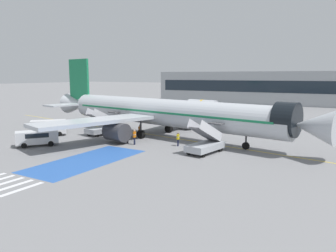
# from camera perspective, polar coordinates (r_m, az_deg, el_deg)

# --- Properties ---
(ground_plane) EXTENTS (600.00, 600.00, 0.00)m
(ground_plane) POSITION_cam_1_polar(r_m,az_deg,el_deg) (44.42, 0.95, -2.00)
(ground_plane) COLOR slate
(apron_leadline_yellow) EXTENTS (77.69, 12.89, 0.01)m
(apron_leadline_yellow) POSITION_cam_1_polar(r_m,az_deg,el_deg) (44.89, -0.61, -1.88)
(apron_leadline_yellow) COLOR gold
(apron_leadline_yellow) RESTS_ON ground_plane
(apron_stand_patch_blue) EXTENTS (5.36, 12.75, 0.01)m
(apron_stand_patch_blue) POSITION_cam_1_polar(r_m,az_deg,el_deg) (33.43, -13.96, -5.86)
(apron_stand_patch_blue) COLOR #2856A8
(apron_stand_patch_blue) RESTS_ON ground_plane
(apron_walkway_bar_2) EXTENTS (0.44, 3.60, 0.01)m
(apron_walkway_bar_2) POSITION_cam_1_polar(r_m,az_deg,el_deg) (28.80, -26.85, -8.94)
(apron_walkway_bar_2) COLOR silver
(apron_walkway_bar_2) RESTS_ON ground_plane
(apron_walkway_bar_3) EXTENTS (0.44, 3.60, 0.01)m
(apron_walkway_bar_3) POSITION_cam_1_polar(r_m,az_deg,el_deg) (27.83, -25.50, -9.45)
(apron_walkway_bar_3) COLOR silver
(apron_walkway_bar_3) RESTS_ON ground_plane
(apron_walkway_bar_4) EXTENTS (0.44, 3.60, 0.01)m
(apron_walkway_bar_4) POSITION_cam_1_polar(r_m,az_deg,el_deg) (26.88, -24.04, -9.99)
(apron_walkway_bar_4) COLOR silver
(apron_walkway_bar_4) RESTS_ON ground_plane
(airliner) EXTENTS (44.10, 33.56, 11.07)m
(airliner) POSITION_cam_1_polar(r_m,az_deg,el_deg) (44.86, -1.31, 2.41)
(airliner) COLOR #B7BCC4
(airliner) RESTS_ON ground_plane
(boarding_stairs_forward) EXTENTS (2.95, 5.47, 3.89)m
(boarding_stairs_forward) POSITION_cam_1_polar(r_m,az_deg,el_deg) (35.64, 6.52, -3.15)
(boarding_stairs_forward) COLOR #ADB2BA
(boarding_stairs_forward) RESTS_ON ground_plane
(boarding_stairs_aft) EXTENTS (2.95, 5.47, 3.92)m
(boarding_stairs_aft) POSITION_cam_1_polar(r_m,az_deg,el_deg) (47.27, -11.30, -0.31)
(boarding_stairs_aft) COLOR #ADB2BA
(boarding_stairs_aft) RESTS_ON ground_plane
(fuel_tanker) EXTENTS (10.17, 3.63, 3.52)m
(fuel_tanker) POSITION_cam_1_polar(r_m,az_deg,el_deg) (66.94, 5.48, 3.15)
(fuel_tanker) COLOR #38383D
(fuel_tanker) RESTS_ON ground_plane
(service_van_0) EXTENTS (4.32, 4.95, 1.79)m
(service_van_0) POSITION_cam_1_polar(r_m,az_deg,el_deg) (41.94, -21.87, -1.75)
(service_van_0) COLOR silver
(service_van_0) RESTS_ON ground_plane
(service_van_1) EXTENTS (4.54, 4.72, 2.15)m
(service_van_1) POSITION_cam_1_polar(r_m,az_deg,el_deg) (48.45, -20.10, -0.08)
(service_van_1) COLOR silver
(service_van_1) RESTS_ON ground_plane
(ground_crew_0) EXTENTS (0.48, 0.36, 1.76)m
(ground_crew_0) POSITION_cam_1_polar(r_m,az_deg,el_deg) (40.55, -7.06, -1.64)
(ground_crew_0) COLOR #2D2D33
(ground_crew_0) RESTS_ON ground_plane
(ground_crew_1) EXTENTS (0.29, 0.46, 1.63)m
(ground_crew_1) POSITION_cam_1_polar(r_m,az_deg,el_deg) (38.90, 1.76, -2.14)
(ground_crew_1) COLOR #191E38
(ground_crew_1) RESTS_ON ground_plane
(ground_crew_2) EXTENTS (0.30, 0.46, 1.77)m
(ground_crew_2) POSITION_cam_1_polar(r_m,az_deg,el_deg) (44.21, -4.90, -0.73)
(ground_crew_2) COLOR #2D2D33
(ground_crew_2) RESTS_ON ground_plane
(ground_crew_3) EXTENTS (0.31, 0.47, 1.83)m
(ground_crew_3) POSITION_cam_1_polar(r_m,az_deg,el_deg) (39.82, -5.86, -1.74)
(ground_crew_3) COLOR #191E38
(ground_crew_3) RESTS_ON ground_plane
(terminal_building) EXTENTS (89.13, 12.10, 9.48)m
(terminal_building) POSITION_cam_1_polar(r_m,az_deg,el_deg) (101.14, 22.80, 6.08)
(terminal_building) COLOR #9EA3A8
(terminal_building) RESTS_ON ground_plane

